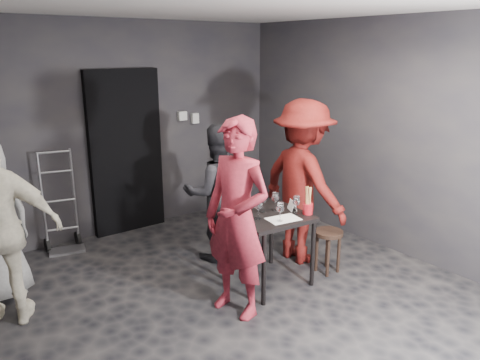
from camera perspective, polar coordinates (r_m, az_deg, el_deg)
floor at (r=4.57m, az=-0.05°, el=-15.09°), size 4.50×5.00×0.02m
ceiling at (r=3.94m, az=-0.06°, el=20.99°), size 4.50×5.00×0.02m
wall_back at (r=6.19m, az=-14.12°, el=6.08°), size 4.50×0.04×2.70m
wall_right at (r=5.65m, az=18.61°, el=4.84°), size 0.04×5.00×2.70m
doorway at (r=6.19m, az=-13.72°, el=3.27°), size 0.95×0.10×2.10m
wallbox_upper at (r=6.50m, az=-7.06°, el=7.77°), size 0.12×0.06×0.12m
wallbox_lower at (r=6.61m, az=-5.53°, el=7.51°), size 0.10×0.06×0.14m
hand_truck at (r=6.01m, az=-20.73°, el=-5.98°), size 0.40×0.34×1.21m
tasting_table at (r=4.72m, az=3.49°, el=-5.27°), size 0.72×0.72×0.75m
stool at (r=5.12m, az=10.70°, el=-7.26°), size 0.31×0.31×0.47m
server_red at (r=4.05m, az=-0.37°, el=-2.34°), size 0.71×0.90×2.16m
woman_black at (r=5.24m, az=-2.84°, el=-1.26°), size 0.89×0.69×1.62m
man_maroon at (r=5.17m, az=7.75°, el=1.84°), size 0.67×1.44×2.22m
tasting_mat at (r=4.55m, az=5.29°, el=-4.75°), size 0.34×0.25×0.00m
wine_glass_a at (r=4.51m, az=2.23°, el=-3.48°), size 0.09×0.09×0.21m
wine_glass_b at (r=4.57m, az=0.81°, el=-3.15°), size 0.09×0.09×0.22m
wine_glass_c at (r=4.71m, az=2.76°, el=-2.72°), size 0.09×0.09×0.20m
wine_glass_d at (r=4.46m, az=4.92°, el=-3.79°), size 0.08×0.08×0.21m
wine_glass_e at (r=4.67m, az=6.88°, el=-2.96°), size 0.10×0.10×0.21m
wine_glass_f at (r=4.75m, az=4.31°, el=-2.52°), size 0.10×0.10×0.21m
wine_bottle at (r=4.46m, az=0.45°, el=-3.46°), size 0.08×0.08×0.32m
breadstick_cup at (r=4.67m, az=8.30°, el=-2.53°), size 0.10×0.10×0.31m
reserved_card at (r=4.79m, az=6.25°, el=-3.09°), size 0.13×0.16×0.10m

